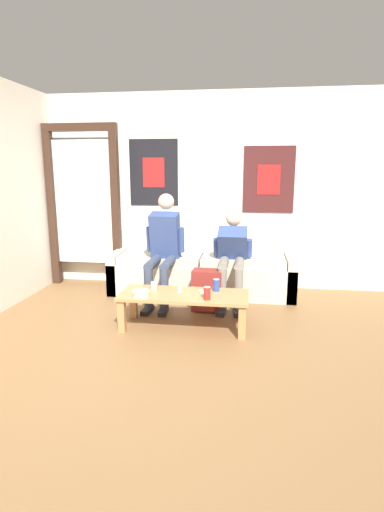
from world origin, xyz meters
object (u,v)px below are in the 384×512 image
Objects in this scene: couch at (202,271)px; coffee_table at (184,299)px; ceramic_bowl at (141,293)px; person_seated_teen at (232,253)px; drink_can_red at (207,293)px; pillar_candle at (154,285)px; person_seated_adult at (163,245)px; game_controller_near_right at (180,289)px; backpack at (207,291)px; drink_can_blue at (216,285)px; game_controller_near_left at (202,293)px.

coffee_table is (-0.04, -1.22, 0.02)m from couch.
person_seated_teen is at bearing 50.26° from ceramic_bowl.
drink_can_red is (0.25, -0.15, 0.12)m from coffee_table.
person_seated_adult is at bearing 94.07° from pillar_candle.
drink_can_red is (0.58, -0.26, 0.02)m from pillar_candle.
person_seated_teen is at bearing 57.46° from game_controller_near_right.
backpack is 5.23× the size of pillar_candle.
drink_can_blue reaches higher than coffee_table.
ceramic_bowl is 0.42m from game_controller_near_right.
pillar_candle is at bearing -108.64° from couch.
backpack is 0.72m from drink_can_red.
person_seated_teen is 0.93m from game_controller_near_left.
person_seated_teen is at bearing 63.67° from coffee_table.
ceramic_bowl is at bearing -129.74° from person_seated_teen.
drink_can_blue is 1.00× the size of drink_can_red.
person_seated_adult is 2.75× the size of backpack.
drink_can_red is at bearing -39.91° from game_controller_near_right.
pillar_candle is 0.64m from drink_can_red.
backpack is 0.47m from drink_can_blue.
pillar_candle is at bearing -135.00° from person_seated_teen.
drink_can_red is 0.18m from game_controller_near_left.
game_controller_near_left is at bearing 112.93° from drink_can_red.
game_controller_near_right is (-0.06, 0.11, 0.07)m from coffee_table.
backpack is 0.90m from ceramic_bowl.
ceramic_bowl is (-0.45, -1.36, 0.11)m from couch.
person_seated_adult reaches higher than drink_can_blue.
game_controller_near_left is (0.00, -0.53, 0.15)m from backpack.
game_controller_near_left is (0.18, 0.01, 0.07)m from coffee_table.
drink_can_red is (0.65, -0.02, 0.03)m from ceramic_bowl.
drink_can_blue is at bearing 20.55° from ceramic_bowl.
couch reaches higher than game_controller_near_right.
person_seated_adult is 8.78× the size of game_controller_near_left.
drink_can_red is at bearing -1.47° from ceramic_bowl.
person_seated_teen is 8.64× the size of drink_can_red.
game_controller_near_right is at bearing 34.42° from ceramic_bowl.
person_seated_teen is (0.44, 0.88, 0.30)m from coffee_table.
couch is 1.43m from ceramic_bowl.
person_seated_teen is 0.57m from backpack.
couch is 13.12× the size of ceramic_bowl.
coffee_table is at bearing -116.33° from person_seated_teen.
game_controller_near_right is (-0.10, -1.12, 0.09)m from couch.
game_controller_near_left is at bearing -11.00° from pillar_candle.
couch is at bearing 84.88° from game_controller_near_right.
pillar_candle is (0.07, 0.24, 0.01)m from ceramic_bowl.
couch is at bearing 103.86° from drink_can_blue.
person_seated_teen reaches higher than drink_can_red.
coffee_table is 8.77× the size of game_controller_near_left.
pillar_candle is 0.61× the size of game_controller_near_left.
couch is 0.71m from person_seated_adult.
drink_can_blue is 0.19m from game_controller_near_left.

